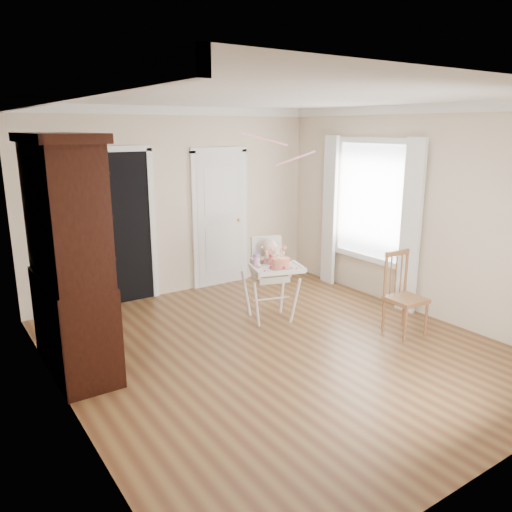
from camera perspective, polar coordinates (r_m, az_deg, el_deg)
floor at (r=5.71m, az=2.59°, el=-10.54°), size 5.00×5.00×0.00m
ceiling at (r=5.18m, az=2.94°, el=17.64°), size 5.00×5.00×0.00m
wall_back at (r=7.41m, az=-8.98°, el=6.05°), size 4.50×0.00×4.50m
wall_left at (r=4.36m, az=-21.68°, el=-0.68°), size 0.00×5.00×5.00m
wall_right at (r=6.85m, az=18.05°, el=4.84°), size 0.00×5.00×5.00m
crown_molding at (r=5.18m, az=2.93°, el=16.98°), size 4.50×5.00×0.12m
doorway at (r=7.10m, az=-15.42°, el=3.37°), size 1.06×0.05×2.22m
closet_door at (r=7.76m, az=-4.12°, el=4.13°), size 0.96×0.09×2.13m
window_right at (r=7.32m, az=12.74°, el=5.27°), size 0.13×1.84×2.30m
high_chair at (r=6.31m, az=1.67°, el=-1.55°), size 0.81×0.91×1.09m
baby at (r=6.30m, az=1.62°, el=-0.20°), size 0.29×0.28×0.46m
cake at (r=6.03m, az=2.87°, el=-0.84°), size 0.29×0.29×0.13m
sippy_cup at (r=6.12m, az=0.06°, el=-0.45°), size 0.08×0.08×0.20m
china_cabinet at (r=5.19m, az=-20.62°, el=-0.16°), size 0.62×1.40×2.37m
dining_chair at (r=6.21m, az=16.56°, el=-4.45°), size 0.43×0.43×0.99m
streamer at (r=5.37m, az=1.03°, el=13.22°), size 0.40×0.33×0.15m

